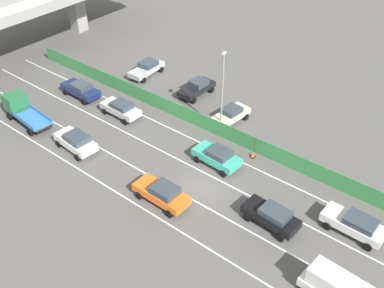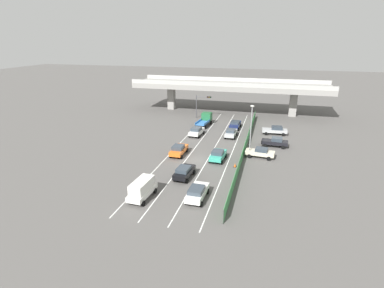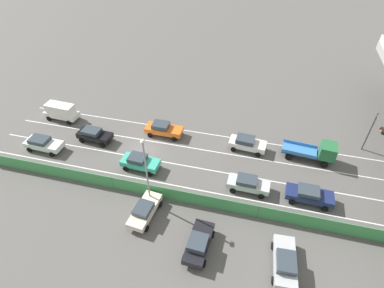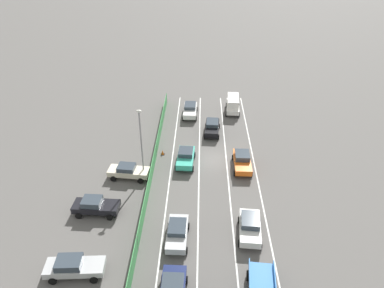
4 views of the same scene
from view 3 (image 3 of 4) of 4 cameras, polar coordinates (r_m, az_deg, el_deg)
name	(u,v)px [view 3 (image 3 of 4)]	position (r m, az deg, el deg)	size (l,w,h in m)	color
ground_plane	(145,149)	(38.46, -8.60, -0.91)	(300.00, 300.00, 0.00)	#565451
lane_line_left_edge	(206,134)	(40.40, 2.66, 1.90)	(0.14, 49.28, 0.01)	silver
lane_line_mid_left	(201,149)	(37.97, 1.63, -1.00)	(0.14, 49.28, 0.01)	silver
lane_line_mid_right	(195,167)	(35.67, 0.46, -4.28)	(0.14, 49.28, 0.01)	silver
lane_line_right_edge	(187,188)	(33.52, -0.87, -8.01)	(0.14, 49.28, 0.01)	silver
green_fence	(182,197)	(31.68, -1.82, -9.58)	(0.10, 45.38, 1.62)	#3D8E4C
car_sedan_black	(94,135)	(40.59, -17.44, 1.66)	(2.22, 4.44, 1.64)	black
car_taxi_teal	(140,162)	(35.49, -9.52, -3.23)	(2.24, 4.36, 1.66)	teal
car_van_white	(61,111)	(45.85, -22.84, 5.58)	(2.23, 4.73, 2.28)	silver
car_taxi_orange	(163,129)	(39.82, -5.27, 2.79)	(2.09, 4.71, 1.71)	orange
car_sedan_navy	(309,194)	(33.84, 20.62, -8.62)	(2.16, 4.71, 1.60)	navy
car_sedan_silver	(248,183)	(33.26, 10.21, -7.10)	(2.05, 4.39, 1.57)	#B7BABC
car_hatchback_white	(247,143)	(37.99, 10.01, 0.16)	(2.34, 4.49, 1.70)	silver
car_sedan_white	(43,143)	(41.47, -25.58, 0.10)	(2.11, 4.60, 1.62)	white
flatbed_truck_blue	(318,152)	(38.55, 22.09, -1.31)	(2.68, 5.98, 2.48)	black
parked_sedan_cream	(145,210)	(30.85, -8.67, -11.88)	(4.58, 2.32, 1.56)	beige
parked_sedan_dark	(199,243)	(28.45, 1.22, -17.63)	(4.49, 2.20, 1.65)	black
parked_wagon_silver	(285,262)	(28.62, 16.65, -19.91)	(4.80, 2.26, 1.62)	#B2B5B7
traffic_light	(375,130)	(40.25, 30.44, 2.16)	(3.54, 0.40, 5.31)	#47474C
street_lamp	(146,168)	(28.89, -8.40, -4.37)	(0.60, 0.36, 8.24)	gray
traffic_cone	(114,181)	(34.83, -13.99, -6.57)	(0.47, 0.47, 0.60)	orange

